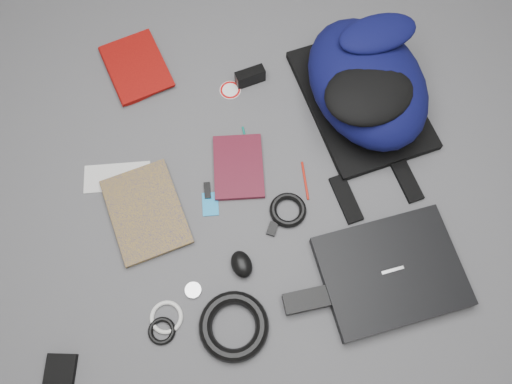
{
  "coord_description": "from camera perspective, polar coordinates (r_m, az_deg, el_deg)",
  "views": [
    {
      "loc": [
        -0.04,
        -0.54,
        1.43
      ],
      "look_at": [
        0.0,
        0.0,
        0.02
      ],
      "focal_mm": 35.0,
      "sensor_mm": 36.0,
      "label": 1
    }
  ],
  "objects": [
    {
      "name": "power_cord_coil",
      "position": [
        1.42,
        -2.56,
        -15.06
      ],
      "size": [
        0.24,
        0.24,
        0.04
      ],
      "primitive_type": "torus",
      "rotation": [
        0.0,
        0.0,
        0.32
      ],
      "color": "black",
      "rests_on": "ground"
    },
    {
      "name": "laptop",
      "position": [
        1.49,
        15.16,
        -8.77
      ],
      "size": [
        0.44,
        0.37,
        0.04
      ],
      "primitive_type": "cube",
      "rotation": [
        0.0,
        0.0,
        0.19
      ],
      "color": "black",
      "rests_on": "ground"
    },
    {
      "name": "cable_coil",
      "position": [
        1.5,
        3.67,
        -2.06
      ],
      "size": [
        0.13,
        0.13,
        0.02
      ],
      "primitive_type": "torus",
      "rotation": [
        0.0,
        0.0,
        0.22
      ],
      "color": "black",
      "rests_on": "ground"
    },
    {
      "name": "sticker_disc",
      "position": [
        1.69,
        -2.97,
        11.55
      ],
      "size": [
        0.07,
        0.07,
        0.0
      ],
      "primitive_type": "cylinder",
      "rotation": [
        0.0,
        0.0,
        0.02
      ],
      "color": "white",
      "rests_on": "ground"
    },
    {
      "name": "key_fob",
      "position": [
        1.48,
        1.88,
        -4.22
      ],
      "size": [
        0.04,
        0.05,
        0.01
      ],
      "primitive_type": "cube",
      "rotation": [
        0.0,
        0.0,
        -0.4
      ],
      "color": "black",
      "rests_on": "ground"
    },
    {
      "name": "compact_camera",
      "position": [
        1.69,
        -0.68,
        13.05
      ],
      "size": [
        0.1,
        0.06,
        0.05
      ],
      "primitive_type": "cube",
      "rotation": [
        0.0,
        0.0,
        0.3
      ],
      "color": "black",
      "rests_on": "ground"
    },
    {
      "name": "ground",
      "position": [
        1.53,
        -0.0,
        -0.27
      ],
      "size": [
        4.0,
        4.0,
        0.0
      ],
      "primitive_type": "plane",
      "color": "#4F4F51",
      "rests_on": "ground"
    },
    {
      "name": "backpack",
      "position": [
        1.61,
        12.58,
        12.12
      ],
      "size": [
        0.49,
        0.61,
        0.22
      ],
      "primitive_type": null,
      "rotation": [
        0.0,
        0.0,
        0.26
      ],
      "color": "black",
      "rests_on": "ground"
    },
    {
      "name": "dvd_case",
      "position": [
        1.55,
        -2.02,
        2.91
      ],
      "size": [
        0.16,
        0.22,
        0.02
      ],
      "primitive_type": "cube",
      "rotation": [
        0.0,
        0.0,
        -0.02
      ],
      "color": "#410C18",
      "rests_on": "ground"
    },
    {
      "name": "mouse",
      "position": [
        1.44,
        -1.66,
        -8.26
      ],
      "size": [
        0.08,
        0.1,
        0.04
      ],
      "primitive_type": "ellipsoid",
      "rotation": [
        0.0,
        0.0,
        0.3
      ],
      "color": "black",
      "rests_on": "ground"
    },
    {
      "name": "pen_red",
      "position": [
        1.55,
        5.63,
        1.31
      ],
      "size": [
        0.01,
        0.13,
        0.01
      ],
      "primitive_type": "cylinder",
      "rotation": [
        1.57,
        0.0,
        0.04
      ],
      "color": "red",
      "rests_on": "ground"
    },
    {
      "name": "earbud_coil",
      "position": [
        1.45,
        -10.71,
        -15.33
      ],
      "size": [
        0.09,
        0.09,
        0.01
      ],
      "primitive_type": "torus",
      "rotation": [
        0.0,
        0.0,
        -0.27
      ],
      "color": "black",
      "rests_on": "ground"
    },
    {
      "name": "pouch",
      "position": [
        1.51,
        -21.42,
        -18.32
      ],
      "size": [
        0.09,
        0.09,
        0.02
      ],
      "primitive_type": "cube",
      "rotation": [
        0.0,
        0.0,
        -0.1
      ],
      "color": "black",
      "rests_on": "ground"
    },
    {
      "name": "comic_book",
      "position": [
        1.54,
        -16.1,
        -3.56
      ],
      "size": [
        0.28,
        0.34,
        0.02
      ],
      "primitive_type": "imported",
      "rotation": [
        0.0,
        0.0,
        0.3
      ],
      "color": "gold",
      "rests_on": "ground"
    },
    {
      "name": "white_cable_coil",
      "position": [
        1.45,
        -10.21,
        -13.9
      ],
      "size": [
        0.09,
        0.09,
        0.01
      ],
      "primitive_type": "torus",
      "rotation": [
        0.0,
        0.0,
        -0.01
      ],
      "color": "white",
      "rests_on": "ground"
    },
    {
      "name": "id_badge",
      "position": [
        1.52,
        -5.24,
        -1.38
      ],
      "size": [
        0.05,
        0.07,
        0.0
      ],
      "primitive_type": "cube",
      "rotation": [
        0.0,
        0.0,
        0.0
      ],
      "color": "#1B8BD0",
      "rests_on": "ground"
    },
    {
      "name": "headphone_left",
      "position": [
        1.5,
        -9.09,
        -4.3
      ],
      "size": [
        0.06,
        0.06,
        0.01
      ],
      "primitive_type": "cylinder",
      "rotation": [
        0.0,
        0.0,
        -0.36
      ],
      "color": "silver",
      "rests_on": "ground"
    },
    {
      "name": "power_brick",
      "position": [
        1.43,
        5.93,
        -12.18
      ],
      "size": [
        0.14,
        0.07,
        0.03
      ],
      "primitive_type": "cube",
      "rotation": [
        0.0,
        0.0,
        0.13
      ],
      "color": "black",
      "rests_on": "ground"
    },
    {
      "name": "envelope",
      "position": [
        1.6,
        -15.58,
        1.65
      ],
      "size": [
        0.2,
        0.09,
        0.0
      ],
      "primitive_type": "cube",
      "rotation": [
        0.0,
        0.0,
        0.0
      ],
      "color": "silver",
      "rests_on": "ground"
    },
    {
      "name": "usb_black",
      "position": [
        1.53,
        -5.58,
        0.17
      ],
      "size": [
        0.02,
        0.05,
        0.01
      ],
      "primitive_type": "cube",
      "rotation": [
        0.0,
        0.0,
        0.04
      ],
      "color": "black",
      "rests_on": "ground"
    },
    {
      "name": "headphone_right",
      "position": [
        1.45,
        -7.19,
        -11.07
      ],
      "size": [
        0.05,
        0.05,
        0.01
      ],
      "primitive_type": "cylinder",
      "rotation": [
        0.0,
        0.0,
        0.05
      ],
      "color": "silver",
      "rests_on": "ground"
    },
    {
      "name": "textbook_red",
      "position": [
        1.77,
        -16.35,
        12.48
      ],
      "size": [
        0.26,
        0.3,
        0.03
      ],
      "primitive_type": "imported",
      "rotation": [
        0.0,
        0.0,
        0.36
      ],
      "color": "#780806",
      "rests_on": "ground"
    },
    {
      "name": "pen_teal",
      "position": [
        1.59,
        -1.08,
        5.6
      ],
      "size": [
        0.02,
        0.12,
        0.01
      ],
      "primitive_type": "cylinder",
      "rotation": [
        1.57,
        0.0,
        0.15
      ],
      "color": "#0C7260",
      "rests_on": "ground"
    }
  ]
}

